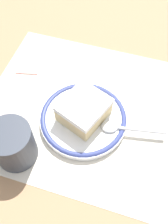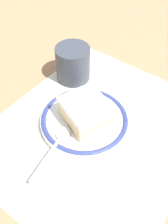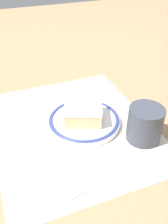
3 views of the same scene
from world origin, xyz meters
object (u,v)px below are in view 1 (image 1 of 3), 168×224
(cup, at_px, (14,146))
(sugar_packet, at_px, (27,68))
(cake_slice, at_px, (85,110))
(spoon, at_px, (120,128))
(plate, at_px, (84,119))

(cup, relative_size, sugar_packet, 1.58)
(sugar_packet, bearing_deg, cake_slice, -28.41)
(cake_slice, relative_size, sugar_packet, 2.16)
(cake_slice, relative_size, cup, 1.36)
(sugar_packet, bearing_deg, spoon, -22.11)
(plate, distance_m, cake_slice, 0.03)
(spoon, distance_m, cup, 0.20)
(plate, relative_size, cup, 2.18)
(plate, relative_size, spoon, 1.37)
(plate, distance_m, cup, 0.14)
(plate, height_order, spoon, spoon)
(plate, distance_m, spoon, 0.07)
(cake_slice, height_order, cup, cup)
(plate, height_order, sugar_packet, plate)
(plate, relative_size, cake_slice, 1.60)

